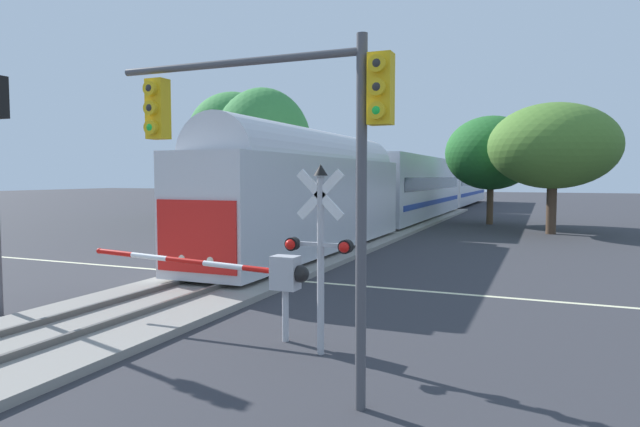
# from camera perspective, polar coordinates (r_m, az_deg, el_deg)

# --- Properties ---
(ground_plane) EXTENTS (220.00, 220.00, 0.00)m
(ground_plane) POSITION_cam_1_polar(r_m,az_deg,el_deg) (19.05, -7.74, -6.56)
(ground_plane) COLOR #333338
(road_centre_stripe) EXTENTS (44.00, 0.20, 0.01)m
(road_centre_stripe) POSITION_cam_1_polar(r_m,az_deg,el_deg) (19.05, -7.74, -6.55)
(road_centre_stripe) COLOR beige
(road_centre_stripe) RESTS_ON ground
(railway_track) EXTENTS (4.40, 80.00, 0.32)m
(railway_track) POSITION_cam_1_polar(r_m,az_deg,el_deg) (19.04, -7.74, -6.28)
(railway_track) COLOR gray
(railway_track) RESTS_ON ground
(commuter_train) EXTENTS (3.04, 65.27, 5.16)m
(commuter_train) POSITION_cam_1_polar(r_m,az_deg,el_deg) (44.95, 10.42, 2.92)
(commuter_train) COLOR silver
(commuter_train) RESTS_ON railway_track
(crossing_gate_near) EXTENTS (5.62, 0.40, 1.80)m
(crossing_gate_near) POSITION_cam_1_polar(r_m,az_deg,el_deg) (11.70, -6.29, -6.15)
(crossing_gate_near) COLOR #B7B7BC
(crossing_gate_near) RESTS_ON ground
(crossing_signal_mast) EXTENTS (1.36, 0.44, 3.68)m
(crossing_signal_mast) POSITION_cam_1_polar(r_m,az_deg,el_deg) (10.44, -0.02, -2.68)
(crossing_signal_mast) COLOR #B2B2B7
(crossing_signal_mast) RESTS_ON ground
(crossing_gate_far) EXTENTS (5.94, 0.40, 1.80)m
(crossing_gate_far) POSITION_cam_1_polar(r_m,az_deg,el_deg) (26.01, -8.31, -0.63)
(crossing_gate_far) COLOR #B7B7BC
(crossing_gate_far) RESTS_ON ground
(traffic_signal_near_right) EXTENTS (4.68, 0.38, 5.47)m
(traffic_signal_near_right) POSITION_cam_1_polar(r_m,az_deg,el_deg) (8.37, -3.71, 8.56)
(traffic_signal_near_right) COLOR #4C4C51
(traffic_signal_near_right) RESTS_ON ground
(oak_far_right) EXTENTS (7.52, 7.52, 7.79)m
(oak_far_right) POSITION_cam_1_polar(r_m,az_deg,el_deg) (35.44, 23.16, 6.48)
(oak_far_right) COLOR #4C3828
(oak_far_right) RESTS_ON ground
(elm_centre_background) EXTENTS (6.44, 6.44, 7.75)m
(elm_centre_background) POSITION_cam_1_polar(r_m,az_deg,el_deg) (41.11, 17.42, 6.04)
(elm_centre_background) COLOR brown
(elm_centre_background) RESTS_ON ground
(pine_left_background) EXTENTS (7.31, 7.31, 10.38)m
(pine_left_background) POSITION_cam_1_polar(r_m,az_deg,el_deg) (46.19, -9.03, 8.24)
(pine_left_background) COLOR brown
(pine_left_background) RESTS_ON ground
(oak_behind_train) EXTENTS (6.68, 6.68, 9.46)m
(oak_behind_train) POSITION_cam_1_polar(r_m,az_deg,el_deg) (37.86, -5.99, 7.09)
(oak_behind_train) COLOR #4C3828
(oak_behind_train) RESTS_ON ground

